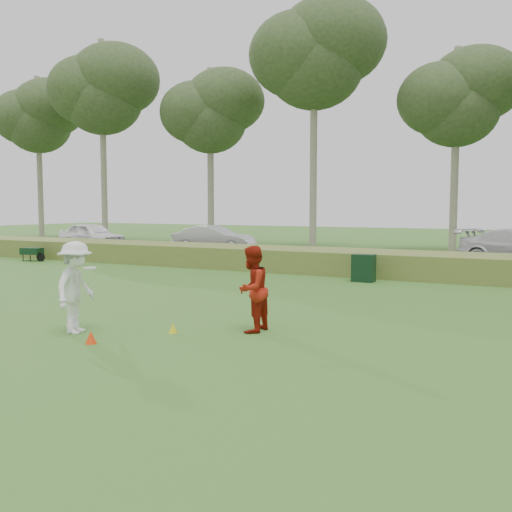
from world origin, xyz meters
The scene contains 16 objects.
ground centered at (0.00, 0.00, 0.00)m, with size 120.00×120.00×0.00m, color #306521.
reed_strip centered at (0.00, 12.00, 0.45)m, with size 80.00×3.00×0.90m, color #5A6D2B.
park_road centered at (0.00, 17.00, 0.03)m, with size 80.00×6.00×0.06m, color #2D2D2D.
tree_0 centered at (-30.00, 23.50, 9.72)m, with size 6.76×6.76×13.00m.
tree_1 centered at (-22.00, 22.20, 10.85)m, with size 7.54×7.54×14.50m.
tree_2 centered at (-14.00, 24.00, 8.97)m, with size 6.50×6.50×12.00m.
tree_3 centered at (-6.00, 23.00, 11.60)m, with size 7.80×7.80×15.50m.
tree_4 centered at (2.00, 24.50, 8.59)m, with size 6.24×6.24×11.50m.
player_white centered at (-1.65, -0.95, 0.96)m, with size 1.04×1.38×1.92m.
player_red centered at (1.56, 0.84, 0.91)m, with size 0.89×0.69×1.82m, color #9F1C0D.
cone_orange centered at (-0.71, -1.52, 0.12)m, with size 0.22×0.22×0.25m, color red.
cone_yellow centered at (0.15, -0.03, 0.11)m, with size 0.19×0.19×0.21m, color yellow.
utility_cabinet centered at (1.27, 9.73, 0.48)m, with size 0.77×0.48×0.97m, color black.
wheelbarrow centered at (-15.19, 9.68, 0.46)m, with size 1.34×0.80×0.64m.
car_left centered at (-17.98, 16.62, 0.86)m, with size 1.88×4.68×1.59m, color white.
car_mid centered at (-9.68, 17.43, 0.82)m, with size 1.60×4.58×1.51m, color silver.
Camera 1 is at (7.13, -9.62, 2.64)m, focal length 40.00 mm.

